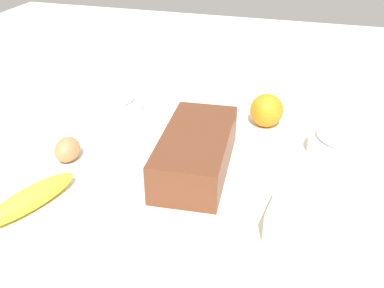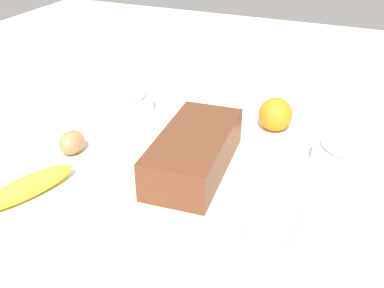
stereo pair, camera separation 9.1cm
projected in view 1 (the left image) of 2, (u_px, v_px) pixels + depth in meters
name	position (u px, v px, depth m)	size (l,w,h in m)	color
ground_plane	(192.00, 164.00, 0.94)	(2.40, 2.40, 0.02)	silver
loaf_pan	(196.00, 150.00, 0.88)	(0.29, 0.15, 0.08)	brown
flour_bowl	(341.00, 142.00, 0.93)	(0.14, 0.14, 0.07)	white
sugar_bowl	(115.00, 104.00, 1.10)	(0.14, 0.14, 0.07)	white
banana	(30.00, 199.00, 0.78)	(0.19, 0.04, 0.04)	yellow
orange_fruit	(267.00, 110.00, 1.05)	(0.08, 0.08, 0.08)	orange
butter_block	(289.00, 218.00, 0.72)	(0.09, 0.06, 0.06)	#F4EDB2
egg_near_butter	(67.00, 149.00, 0.92)	(0.05, 0.05, 0.07)	#BC7F4D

